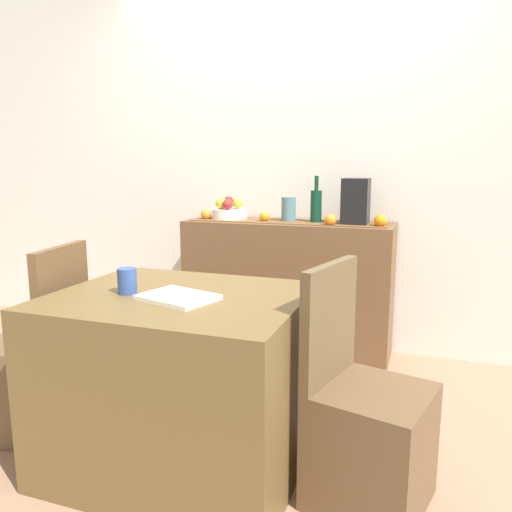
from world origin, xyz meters
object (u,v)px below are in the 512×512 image
at_px(ceramic_vase, 289,209).
at_px(dining_table, 181,380).
at_px(wine_bottle, 316,205).
at_px(chair_near_window, 37,378).
at_px(sideboard_console, 287,288).
at_px(open_book, 179,297).
at_px(coffee_cup, 127,281).
at_px(coffee_maker, 356,201).
at_px(fruit_bowl, 230,214).
at_px(chair_by_corner, 367,435).

distance_m(ceramic_vase, dining_table, 1.51).
bearing_deg(wine_bottle, chair_near_window, -126.50).
bearing_deg(sideboard_console, ceramic_vase, 0.00).
xyz_separation_m(dining_table, chair_near_window, (-0.77, 0.00, -0.10)).
bearing_deg(dining_table, ceramic_vase, 87.01).
bearing_deg(open_book, coffee_cup, -166.97).
distance_m(coffee_maker, open_book, 1.55).
bearing_deg(sideboard_console, dining_table, -92.86).
relative_size(wine_bottle, coffee_cup, 2.84).
bearing_deg(coffee_cup, open_book, -3.48).
xyz_separation_m(open_book, chair_near_window, (-0.81, 0.07, -0.48)).
distance_m(fruit_bowl, coffee_cup, 1.45).
relative_size(wine_bottle, open_book, 1.06).
height_order(sideboard_console, chair_near_window, chair_near_window).
bearing_deg(wine_bottle, open_book, -98.40).
relative_size(ceramic_vase, coffee_cup, 1.54).
distance_m(wine_bottle, chair_by_corner, 1.64).
relative_size(sideboard_console, chair_by_corner, 1.51).
bearing_deg(dining_table, sideboard_console, 87.14).
xyz_separation_m(fruit_bowl, wine_bottle, (0.60, -0.00, 0.07)).
xyz_separation_m(fruit_bowl, open_book, (0.38, -1.45, -0.18)).
bearing_deg(chair_by_corner, fruit_bowl, 128.87).
distance_m(coffee_maker, chair_near_window, 2.03).
height_order(dining_table, chair_by_corner, chair_by_corner).
relative_size(sideboard_console, ceramic_vase, 8.46).
xyz_separation_m(sideboard_console, ceramic_vase, (0.00, 0.00, 0.53)).
bearing_deg(coffee_maker, wine_bottle, -180.00).
relative_size(wine_bottle, chair_by_corner, 0.33).
relative_size(coffee_cup, chair_by_corner, 0.12).
distance_m(ceramic_vase, chair_near_window, 1.76).
xyz_separation_m(fruit_bowl, chair_by_corner, (1.11, -1.38, -0.66)).
bearing_deg(chair_by_corner, open_book, -174.17).
height_order(sideboard_console, ceramic_vase, ceramic_vase).
bearing_deg(open_book, chair_near_window, -168.65).
bearing_deg(wine_bottle, dining_table, -100.38).
distance_m(sideboard_console, coffee_cup, 1.50).
distance_m(wine_bottle, chair_near_window, 1.87).
bearing_deg(coffee_maker, fruit_bowl, 180.00).
distance_m(fruit_bowl, wine_bottle, 0.60).
xyz_separation_m(open_book, coffee_cup, (-0.24, 0.01, 0.04)).
xyz_separation_m(ceramic_vase, dining_table, (-0.07, -1.38, -0.60)).
xyz_separation_m(ceramic_vase, open_book, (-0.03, -1.45, -0.22)).
bearing_deg(fruit_bowl, wine_bottle, -0.00).
xyz_separation_m(fruit_bowl, ceramic_vase, (0.41, 0.00, 0.04)).
distance_m(dining_table, coffee_cup, 0.47).
bearing_deg(dining_table, coffee_maker, 70.03).
height_order(coffee_cup, chair_near_window, chair_near_window).
distance_m(open_book, chair_by_corner, 0.88).
bearing_deg(fruit_bowl, coffee_cup, -84.43).
xyz_separation_m(coffee_maker, chair_by_corner, (0.27, -1.38, -0.77)).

